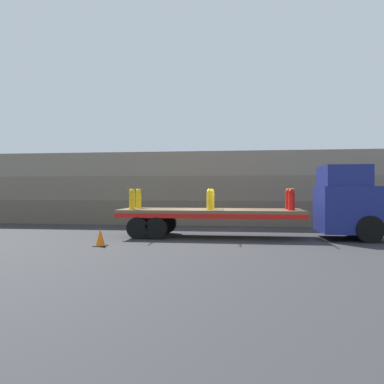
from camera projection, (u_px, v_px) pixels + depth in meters
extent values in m
plane|color=#2D2D30|center=(211.00, 237.00, 16.94)|extent=(120.00, 120.00, 0.00)
cube|color=#665B4C|center=(219.00, 212.00, 23.54)|extent=(60.00, 3.00, 1.49)
cube|color=#756B5B|center=(219.00, 188.00, 23.68)|extent=(60.00, 3.00, 1.49)
cube|color=gray|center=(219.00, 165.00, 23.82)|extent=(60.00, 3.00, 1.49)
cube|color=navy|center=(349.00, 209.00, 16.18)|extent=(2.58, 2.50, 1.97)
cube|color=navy|center=(343.00, 176.00, 16.21)|extent=(1.81, 2.30, 0.89)
cube|color=black|center=(367.00, 200.00, 16.09)|extent=(1.03, 2.20, 1.11)
cylinder|color=black|center=(370.00, 229.00, 14.95)|extent=(1.09, 0.28, 1.09)
cylinder|color=black|center=(352.00, 224.00, 17.31)|extent=(1.09, 0.28, 1.09)
cube|color=brown|center=(211.00, 211.00, 16.94)|extent=(8.21, 2.48, 0.13)
cube|color=red|center=(208.00, 216.00, 15.75)|extent=(8.21, 0.08, 0.20)
cube|color=red|center=(212.00, 213.00, 18.12)|extent=(8.21, 0.08, 0.20)
cylinder|color=black|center=(156.00, 228.00, 16.09)|extent=(0.94, 0.30, 0.94)
cylinder|color=black|center=(166.00, 224.00, 18.35)|extent=(0.94, 0.30, 0.94)
cylinder|color=black|center=(138.00, 228.00, 16.19)|extent=(0.94, 0.30, 0.94)
cylinder|color=black|center=(150.00, 223.00, 18.45)|extent=(0.94, 0.30, 0.94)
cylinder|color=gold|center=(132.00, 209.00, 16.83)|extent=(0.34, 0.34, 0.03)
cylinder|color=gold|center=(132.00, 201.00, 16.83)|extent=(0.27, 0.27, 0.74)
sphere|color=gold|center=(132.00, 192.00, 16.83)|extent=(0.26, 0.26, 0.26)
cylinder|color=gold|center=(131.00, 199.00, 16.64)|extent=(0.12, 0.10, 0.12)
cylinder|color=gold|center=(133.00, 199.00, 17.01)|extent=(0.12, 0.10, 0.12)
cylinder|color=gold|center=(139.00, 208.00, 17.91)|extent=(0.34, 0.34, 0.03)
cylinder|color=gold|center=(139.00, 200.00, 17.91)|extent=(0.27, 0.27, 0.74)
sphere|color=gold|center=(139.00, 192.00, 17.91)|extent=(0.26, 0.26, 0.26)
cylinder|color=gold|center=(137.00, 199.00, 17.73)|extent=(0.12, 0.10, 0.12)
cylinder|color=gold|center=(140.00, 199.00, 18.10)|extent=(0.12, 0.10, 0.12)
cylinder|color=gold|center=(210.00, 210.00, 16.39)|extent=(0.34, 0.34, 0.03)
cylinder|color=gold|center=(210.00, 201.00, 16.39)|extent=(0.27, 0.27, 0.74)
sphere|color=gold|center=(210.00, 192.00, 16.39)|extent=(0.26, 0.26, 0.26)
cylinder|color=gold|center=(209.00, 199.00, 16.21)|extent=(0.12, 0.10, 0.12)
cylinder|color=gold|center=(210.00, 199.00, 16.58)|extent=(0.12, 0.10, 0.12)
cylinder|color=gold|center=(211.00, 208.00, 17.48)|extent=(0.34, 0.34, 0.03)
cylinder|color=gold|center=(211.00, 201.00, 17.47)|extent=(0.27, 0.27, 0.74)
sphere|color=gold|center=(211.00, 192.00, 17.47)|extent=(0.26, 0.26, 0.26)
cylinder|color=gold|center=(211.00, 199.00, 17.29)|extent=(0.12, 0.10, 0.12)
cylinder|color=gold|center=(212.00, 199.00, 17.66)|extent=(0.12, 0.10, 0.12)
cylinder|color=red|center=(292.00, 210.00, 15.96)|extent=(0.34, 0.34, 0.03)
cylinder|color=red|center=(292.00, 202.00, 15.96)|extent=(0.27, 0.27, 0.74)
sphere|color=red|center=(292.00, 192.00, 15.95)|extent=(0.26, 0.26, 0.26)
cylinder|color=red|center=(292.00, 200.00, 15.77)|extent=(0.12, 0.10, 0.12)
cylinder|color=red|center=(291.00, 200.00, 16.14)|extent=(0.12, 0.10, 0.12)
cylinder|color=red|center=(288.00, 209.00, 17.04)|extent=(0.34, 0.34, 0.03)
cylinder|color=red|center=(288.00, 201.00, 17.04)|extent=(0.27, 0.27, 0.74)
sphere|color=red|center=(288.00, 192.00, 17.04)|extent=(0.26, 0.26, 0.26)
cylinder|color=red|center=(289.00, 199.00, 16.85)|extent=(0.12, 0.10, 0.12)
cylinder|color=red|center=(288.00, 199.00, 17.22)|extent=(0.12, 0.10, 0.12)
cube|color=yellow|center=(135.00, 189.00, 17.37)|extent=(0.05, 2.68, 0.01)
cube|color=yellow|center=(211.00, 189.00, 16.93)|extent=(0.05, 2.68, 0.01)
cube|color=yellow|center=(290.00, 189.00, 16.49)|extent=(0.05, 2.68, 0.01)
cube|color=black|center=(100.00, 246.00, 14.10)|extent=(0.46, 0.46, 0.03)
cone|color=orange|center=(100.00, 237.00, 14.10)|extent=(0.35, 0.35, 0.64)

